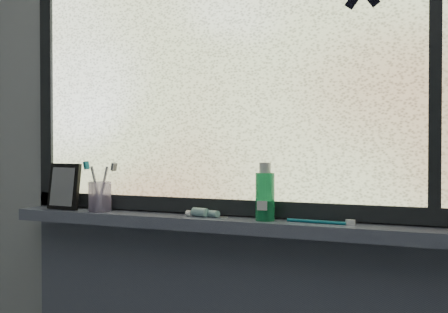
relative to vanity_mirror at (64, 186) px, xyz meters
The scene contains 11 objects.
wall_back 0.67m from the vanity_mirror, ahead, with size 3.00×0.01×2.50m, color #9EA3A8.
windowsill 0.66m from the vanity_mirror, ahead, with size 1.62×0.14×0.04m, color #50566B.
window_pane 0.78m from the vanity_mirror, ahead, with size 1.50×0.01×1.00m, color silver.
frame_bottom 0.65m from the vanity_mirror, ahead, with size 1.60×0.03×0.05m, color black.
frame_left 0.45m from the vanity_mirror, 153.26° to the left, with size 0.05×0.03×1.10m, color black.
frame_mullion 1.32m from the vanity_mirror, ahead, with size 0.04×0.03×1.00m, color black.
vanity_mirror is the anchor object (origin of this frame).
toothpaste_tube 0.56m from the vanity_mirror, ahead, with size 0.16×0.03×0.03m, color silver, non-canonical shape.
toothbrush_cup 0.16m from the vanity_mirror, ahead, with size 0.08×0.08×0.10m, color #B09ED1.
toothbrush_lying 0.92m from the vanity_mirror, ahead, with size 0.22×0.02×0.01m, color #0D657A, non-canonical shape.
mouthwash_bottle 0.76m from the vanity_mirror, ahead, with size 0.06×0.06×0.15m, color #1E9E5B.
Camera 1 is at (0.57, -0.25, 1.24)m, focal length 40.00 mm.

